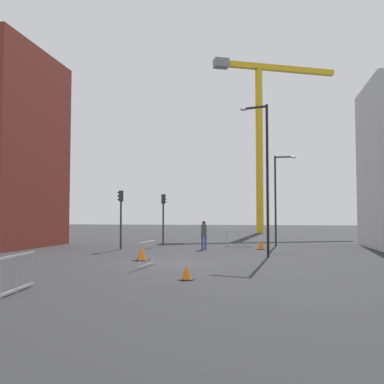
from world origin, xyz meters
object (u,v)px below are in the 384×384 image
streetlamp_tall (264,168)px  traffic_cone_striped (186,273)px  construction_crane (262,119)px  traffic_light_corner (121,210)px  traffic_cone_on_verge (261,245)px  traffic_cone_orange (141,254)px  traffic_light_crosswalk (163,211)px  pedestrian_walking (204,233)px  streetlamp_short (278,193)px

streetlamp_tall → traffic_cone_striped: streetlamp_tall is taller
construction_crane → traffic_light_corner: 31.54m
traffic_light_corner → traffic_cone_striped: size_ratio=7.75×
traffic_cone_on_verge → traffic_cone_striped: traffic_cone_on_verge is taller
construction_crane → traffic_cone_orange: bearing=-99.1°
streetlamp_tall → traffic_cone_orange: size_ratio=11.83×
traffic_light_corner → traffic_cone_striped: traffic_light_corner is taller
traffic_light_crosswalk → construction_crane: bearing=73.6°
construction_crane → traffic_cone_on_verge: size_ratio=36.03×
traffic_light_corner → pedestrian_walking: size_ratio=2.06×
traffic_light_corner → traffic_light_crosswalk: traffic_light_corner is taller
traffic_light_crosswalk → pedestrian_walking: (3.52, -3.42, -1.45)m
traffic_cone_on_verge → traffic_cone_striped: (-2.31, -13.63, -0.06)m
streetlamp_short → traffic_cone_striped: bearing=-101.9°
traffic_cone_striped → traffic_cone_orange: 6.63m
traffic_light_crosswalk → traffic_cone_orange: 10.85m
construction_crane → pedestrian_walking: 30.41m
traffic_light_crosswalk → traffic_cone_striped: size_ratio=7.66×
traffic_light_corner → traffic_light_crosswalk: bearing=66.9°
traffic_light_crosswalk → traffic_cone_on_verge: 7.92m
construction_crane → traffic_cone_orange: construction_crane is taller
traffic_cone_striped → traffic_cone_on_verge: bearing=80.4°
traffic_light_crosswalk → traffic_cone_on_verge: traffic_light_crosswalk is taller
pedestrian_walking → traffic_cone_orange: (-2.03, -7.09, -0.76)m
traffic_light_crosswalk → traffic_cone_striped: (4.81, -16.26, -2.31)m
construction_crane → traffic_cone_on_verge: (0.17, -26.32, -14.14)m
construction_crane → streetlamp_tall: (0.46, -31.40, -9.74)m
traffic_light_corner → traffic_cone_on_verge: (8.92, 1.57, -2.28)m
traffic_light_crosswalk → streetlamp_short: bearing=2.7°
streetlamp_tall → traffic_light_corner: 10.07m
streetlamp_tall → pedestrian_walking: size_ratio=4.40×
streetlamp_short → traffic_cone_orange: streetlamp_short is taller
traffic_cone_on_verge → traffic_cone_orange: traffic_cone_orange is taller
traffic_light_corner → pedestrian_walking: traffic_light_corner is taller
traffic_cone_striped → pedestrian_walking: bearing=95.7°
streetlamp_short → traffic_cone_on_verge: streetlamp_short is taller
streetlamp_short → pedestrian_walking: 6.71m
traffic_light_crosswalk → pedestrian_walking: bearing=-44.2°
streetlamp_short → traffic_light_corner: bearing=-155.5°
traffic_cone_on_verge → traffic_cone_orange: bearing=-125.5°
construction_crane → streetlamp_short: construction_crane is taller
traffic_light_crosswalk → traffic_cone_striped: traffic_light_crosswalk is taller
traffic_light_crosswalk → traffic_cone_on_verge: (7.12, -2.63, -2.25)m
streetlamp_short → pedestrian_walking: streetlamp_short is taller
construction_crane → traffic_cone_striped: (-2.14, -39.95, -14.19)m
traffic_light_corner → pedestrian_walking: 5.57m
construction_crane → traffic_cone_orange: size_ratio=31.71×
traffic_light_crosswalk → traffic_cone_on_verge: bearing=-20.3°
traffic_cone_on_verge → streetlamp_tall: bearing=-86.8°
traffic_cone_on_verge → pedestrian_walking: bearing=-167.6°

